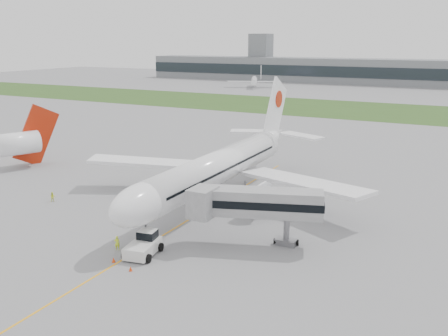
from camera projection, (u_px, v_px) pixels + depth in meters
The scene contains 14 objects.
ground at pixel (206, 210), 74.24m from camera, with size 600.00×600.00×0.00m, color gray.
apron_markings at pixel (188, 220), 69.93m from camera, with size 70.00×70.00×0.04m, color #FCA615, non-canonical shape.
grass_strip at pixel (370, 110), 177.66m from camera, with size 600.00×50.00×0.02m, color #314F1D.
terminal_building at pixel (412, 73), 270.61m from camera, with size 320.00×22.30×14.00m.
control_tower at pixel (260, 80), 313.90m from camera, with size 12.00×12.00×56.00m, color gray, non-canonical shape.
airliner at pixel (221, 166), 77.02m from camera, with size 48.13×53.95×17.88m.
pushback_tug at pixel (144, 244), 58.62m from camera, with size 4.13×5.46×2.58m.
jet_bridge at pixel (253, 203), 60.08m from camera, with size 15.35×8.98×7.33m.
safety_cone_left at pixel (114, 260), 56.61m from camera, with size 0.43×0.43×0.59m, color red.
safety_cone_right at pixel (131, 269), 54.47m from camera, with size 0.40×0.40×0.55m, color red.
ground_crew_near at pixel (117, 243), 59.79m from camera, with size 0.65×0.43×1.79m, color #DFFF2A.
ground_crew_far at pixel (53, 197), 77.65m from camera, with size 0.75×0.59×1.55m, color #E8F729.
neighbor_aircraft at pixel (17, 143), 96.82m from camera, with size 7.80×15.75×12.81m.
distant_aircraft_left at pixel (254, 87), 262.87m from camera, with size 27.84×24.57×10.65m, color white, non-canonical shape.
Camera 1 is at (34.47, -61.36, 24.56)m, focal length 40.00 mm.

